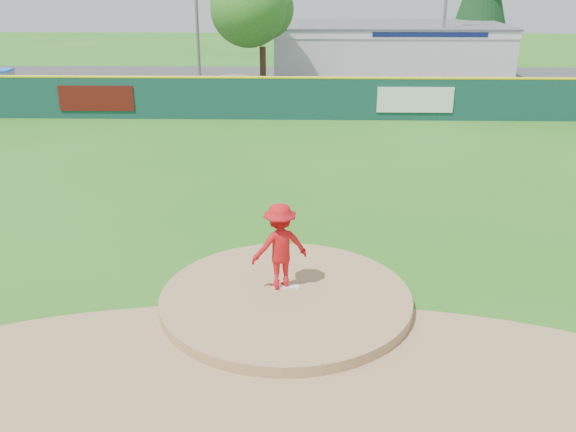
{
  "coord_description": "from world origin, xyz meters",
  "views": [
    {
      "loc": [
        0.35,
        -12.41,
        6.97
      ],
      "look_at": [
        0.0,
        2.0,
        1.3
      ],
      "focal_mm": 40.0,
      "sensor_mm": 36.0,
      "label": 1
    }
  ],
  "objects_px": {
    "deciduous_tree": "(262,11)",
    "playground_slide": "(3,84)",
    "van": "(243,89)",
    "pool_building_grp": "(388,49)",
    "pitcher": "(280,246)"
  },
  "relations": [
    {
      "from": "playground_slide",
      "to": "van",
      "type": "bearing_deg",
      "value": -3.88
    },
    {
      "from": "playground_slide",
      "to": "deciduous_tree",
      "type": "distance_m",
      "value": 14.91
    },
    {
      "from": "van",
      "to": "pool_building_grp",
      "type": "xyz_separation_m",
      "value": [
        8.91,
        10.14,
        0.91
      ]
    },
    {
      "from": "pitcher",
      "to": "deciduous_tree",
      "type": "bearing_deg",
      "value": -105.94
    },
    {
      "from": "van",
      "to": "playground_slide",
      "type": "height_order",
      "value": "playground_slide"
    },
    {
      "from": "pool_building_grp",
      "to": "playground_slide",
      "type": "xyz_separation_m",
      "value": [
        -22.26,
        -9.23,
        -0.84
      ]
    },
    {
      "from": "van",
      "to": "pool_building_grp",
      "type": "height_order",
      "value": "pool_building_grp"
    },
    {
      "from": "pitcher",
      "to": "deciduous_tree",
      "type": "xyz_separation_m",
      "value": [
        -1.86,
        24.64,
        3.32
      ]
    },
    {
      "from": "deciduous_tree",
      "to": "playground_slide",
      "type": "bearing_deg",
      "value": -171.07
    },
    {
      "from": "van",
      "to": "pool_building_grp",
      "type": "relative_size",
      "value": 0.35
    },
    {
      "from": "van",
      "to": "pool_building_grp",
      "type": "bearing_deg",
      "value": -26.65
    },
    {
      "from": "pitcher",
      "to": "playground_slide",
      "type": "bearing_deg",
      "value": -74.52
    },
    {
      "from": "pool_building_grp",
      "to": "playground_slide",
      "type": "height_order",
      "value": "pool_building_grp"
    },
    {
      "from": "pool_building_grp",
      "to": "deciduous_tree",
      "type": "xyz_separation_m",
      "value": [
        -8.0,
        -6.99,
        2.89
      ]
    },
    {
      "from": "pool_building_grp",
      "to": "deciduous_tree",
      "type": "height_order",
      "value": "deciduous_tree"
    }
  ]
}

